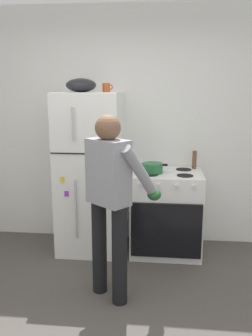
{
  "coord_description": "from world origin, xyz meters",
  "views": [
    {
      "loc": [
        0.44,
        -2.35,
        1.83
      ],
      "look_at": [
        0.06,
        1.32,
        1.0
      ],
      "focal_mm": 39.67,
      "sensor_mm": 36.0,
      "label": 1
    }
  ],
  "objects_px": {
    "stove_range": "(166,213)",
    "mixing_bowl": "(81,85)",
    "coffee_mug": "(106,88)",
    "red_pot": "(152,168)",
    "person_cook": "(111,192)",
    "pepper_mill": "(194,160)",
    "refrigerator": "(90,173)"
  },
  "relations": [
    {
      "from": "person_cook",
      "to": "red_pot",
      "type": "xyz_separation_m",
      "value": [
        0.31,
        0.92,
        0.01
      ]
    },
    {
      "from": "red_pot",
      "to": "mixing_bowl",
      "type": "xyz_separation_m",
      "value": [
        -0.76,
        0.05,
        0.86
      ]
    },
    {
      "from": "refrigerator",
      "to": "coffee_mug",
      "type": "height_order",
      "value": "coffee_mug"
    },
    {
      "from": "coffee_mug",
      "to": "mixing_bowl",
      "type": "relative_size",
      "value": 0.35
    },
    {
      "from": "refrigerator",
      "to": "red_pot",
      "type": "distance_m",
      "value": 0.69
    },
    {
      "from": "person_cook",
      "to": "mixing_bowl",
      "type": "bearing_deg",
      "value": 115.2
    },
    {
      "from": "stove_range",
      "to": "coffee_mug",
      "type": "relative_size",
      "value": 8.16
    },
    {
      "from": "pepper_mill",
      "to": "mixing_bowl",
      "type": "bearing_deg",
      "value": -170.72
    },
    {
      "from": "refrigerator",
      "to": "red_pot",
      "type": "relative_size",
      "value": 5.45
    },
    {
      "from": "refrigerator",
      "to": "stove_range",
      "type": "xyz_separation_m",
      "value": [
        0.84,
        -0.01,
        -0.42
      ]
    },
    {
      "from": "coffee_mug",
      "to": "red_pot",
      "type": "bearing_deg",
      "value": -11.28
    },
    {
      "from": "stove_range",
      "to": "pepper_mill",
      "type": "distance_m",
      "value": 0.67
    },
    {
      "from": "stove_range",
      "to": "mixing_bowl",
      "type": "relative_size",
      "value": 2.86
    },
    {
      "from": "coffee_mug",
      "to": "stove_range",
      "type": "bearing_deg",
      "value": -5.21
    },
    {
      "from": "stove_range",
      "to": "person_cook",
      "type": "distance_m",
      "value": 1.18
    },
    {
      "from": "pepper_mill",
      "to": "refrigerator",
      "type": "bearing_deg",
      "value": -170.07
    },
    {
      "from": "person_cook",
      "to": "pepper_mill",
      "type": "height_order",
      "value": "person_cook"
    },
    {
      "from": "pepper_mill",
      "to": "red_pot",
      "type": "bearing_deg",
      "value": -151.48
    },
    {
      "from": "stove_range",
      "to": "coffee_mug",
      "type": "height_order",
      "value": "coffee_mug"
    },
    {
      "from": "refrigerator",
      "to": "pepper_mill",
      "type": "distance_m",
      "value": 1.17
    },
    {
      "from": "stove_range",
      "to": "pepper_mill",
      "type": "bearing_deg",
      "value": 35.04
    },
    {
      "from": "red_pot",
      "to": "pepper_mill",
      "type": "xyz_separation_m",
      "value": [
        0.46,
        0.25,
        0.05
      ]
    },
    {
      "from": "refrigerator",
      "to": "red_pot",
      "type": "xyz_separation_m",
      "value": [
        0.68,
        -0.05,
        0.09
      ]
    },
    {
      "from": "refrigerator",
      "to": "person_cook",
      "type": "xyz_separation_m",
      "value": [
        0.38,
        -0.97,
        0.07
      ]
    },
    {
      "from": "stove_range",
      "to": "coffee_mug",
      "type": "xyz_separation_m",
      "value": [
        -0.66,
        0.06,
        1.35
      ]
    },
    {
      "from": "refrigerator",
      "to": "mixing_bowl",
      "type": "bearing_deg",
      "value": 179.79
    },
    {
      "from": "red_pot",
      "to": "stove_range",
      "type": "bearing_deg",
      "value": 13.92
    },
    {
      "from": "stove_range",
      "to": "person_cook",
      "type": "height_order",
      "value": "person_cook"
    },
    {
      "from": "refrigerator",
      "to": "stove_range",
      "type": "height_order",
      "value": "refrigerator"
    },
    {
      "from": "stove_range",
      "to": "pepper_mill",
      "type": "xyz_separation_m",
      "value": [
        0.3,
        0.21,
        0.56
      ]
    },
    {
      "from": "pepper_mill",
      "to": "coffee_mug",
      "type": "bearing_deg",
      "value": -171.13
    },
    {
      "from": "person_cook",
      "to": "mixing_bowl",
      "type": "height_order",
      "value": "mixing_bowl"
    }
  ]
}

